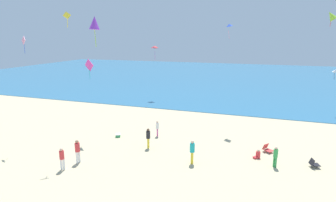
{
  "coord_description": "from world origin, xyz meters",
  "views": [
    {
      "loc": [
        4.82,
        -7.04,
        8.4
      ],
      "look_at": [
        0.0,
        7.25,
        4.86
      ],
      "focal_mm": 29.42,
      "sensor_mm": 36.0,
      "label": 1
    }
  ],
  "objects_px": {
    "person_6": "(78,150)",
    "person_7": "(62,157)",
    "person_1": "(157,127)",
    "person_5": "(148,137)",
    "person_4": "(258,155)",
    "kite_purple": "(94,23)",
    "kite_yellow": "(67,16)",
    "beach_chair_mid_beach": "(267,149)",
    "person_2": "(192,150)",
    "kite_white": "(335,71)",
    "kite_red": "(155,47)",
    "kite_blue": "(229,25)",
    "kite_pink": "(24,41)",
    "kite_lime": "(332,16)",
    "kite_magenta": "(89,65)",
    "cooler_box": "(118,135)",
    "beach_chair_near_camera": "(314,163)",
    "person_3": "(275,155)"
  },
  "relations": [
    {
      "from": "person_3",
      "to": "kite_lime",
      "type": "bearing_deg",
      "value": -152.46
    },
    {
      "from": "person_2",
      "to": "person_6",
      "type": "distance_m",
      "value": 7.75
    },
    {
      "from": "kite_magenta",
      "to": "kite_pink",
      "type": "distance_m",
      "value": 5.04
    },
    {
      "from": "kite_purple",
      "to": "person_5",
      "type": "bearing_deg",
      "value": 77.36
    },
    {
      "from": "person_6",
      "to": "person_7",
      "type": "distance_m",
      "value": 1.22
    },
    {
      "from": "person_5",
      "to": "kite_lime",
      "type": "relative_size",
      "value": 1.14
    },
    {
      "from": "person_2",
      "to": "kite_yellow",
      "type": "height_order",
      "value": "kite_yellow"
    },
    {
      "from": "person_5",
      "to": "person_2",
      "type": "bearing_deg",
      "value": 145.25
    },
    {
      "from": "person_2",
      "to": "kite_yellow",
      "type": "bearing_deg",
      "value": 0.72
    },
    {
      "from": "beach_chair_mid_beach",
      "to": "kite_yellow",
      "type": "distance_m",
      "value": 17.17
    },
    {
      "from": "person_5",
      "to": "kite_yellow",
      "type": "bearing_deg",
      "value": 9.58
    },
    {
      "from": "person_1",
      "to": "person_7",
      "type": "xyz_separation_m",
      "value": [
        -3.61,
        -7.73,
        0.08
      ]
    },
    {
      "from": "cooler_box",
      "to": "kite_purple",
      "type": "relative_size",
      "value": 0.38
    },
    {
      "from": "person_1",
      "to": "kite_pink",
      "type": "relative_size",
      "value": 1.05
    },
    {
      "from": "kite_blue",
      "to": "kite_pink",
      "type": "relative_size",
      "value": 1.06
    },
    {
      "from": "person_7",
      "to": "person_1",
      "type": "bearing_deg",
      "value": -50.77
    },
    {
      "from": "cooler_box",
      "to": "kite_yellow",
      "type": "distance_m",
      "value": 10.38
    },
    {
      "from": "person_1",
      "to": "person_4",
      "type": "relative_size",
      "value": 2.08
    },
    {
      "from": "kite_white",
      "to": "kite_red",
      "type": "relative_size",
      "value": 0.65
    },
    {
      "from": "person_4",
      "to": "kite_blue",
      "type": "distance_m",
      "value": 11.85
    },
    {
      "from": "kite_magenta",
      "to": "kite_yellow",
      "type": "relative_size",
      "value": 1.55
    },
    {
      "from": "kite_blue",
      "to": "kite_yellow",
      "type": "distance_m",
      "value": 13.76
    },
    {
      "from": "beach_chair_mid_beach",
      "to": "beach_chair_near_camera",
      "type": "distance_m",
      "value": 3.33
    },
    {
      "from": "person_5",
      "to": "person_1",
      "type": "bearing_deg",
      "value": -97.78
    },
    {
      "from": "person_2",
      "to": "person_5",
      "type": "height_order",
      "value": "person_2"
    },
    {
      "from": "kite_yellow",
      "to": "kite_magenta",
      "type": "bearing_deg",
      "value": 99.52
    },
    {
      "from": "person_1",
      "to": "kite_red",
      "type": "distance_m",
      "value": 16.72
    },
    {
      "from": "beach_chair_near_camera",
      "to": "kite_pink",
      "type": "relative_size",
      "value": 0.55
    },
    {
      "from": "person_1",
      "to": "kite_pink",
      "type": "distance_m",
      "value": 12.42
    },
    {
      "from": "person_5",
      "to": "person_6",
      "type": "distance_m",
      "value": 5.27
    },
    {
      "from": "kite_magenta",
      "to": "kite_red",
      "type": "xyz_separation_m",
      "value": [
        -0.58,
        16.24,
        0.92
      ]
    },
    {
      "from": "person_4",
      "to": "person_5",
      "type": "xyz_separation_m",
      "value": [
        -8.05,
        -0.79,
        0.67
      ]
    },
    {
      "from": "person_7",
      "to": "kite_pink",
      "type": "relative_size",
      "value": 1.15
    },
    {
      "from": "person_2",
      "to": "kite_yellow",
      "type": "relative_size",
      "value": 1.57
    },
    {
      "from": "cooler_box",
      "to": "beach_chair_near_camera",
      "type": "bearing_deg",
      "value": -3.72
    },
    {
      "from": "cooler_box",
      "to": "kite_blue",
      "type": "height_order",
      "value": "kite_blue"
    },
    {
      "from": "kite_pink",
      "to": "person_6",
      "type": "bearing_deg",
      "value": -20.43
    },
    {
      "from": "person_4",
      "to": "kite_purple",
      "type": "distance_m",
      "value": 13.89
    },
    {
      "from": "person_1",
      "to": "kite_purple",
      "type": "relative_size",
      "value": 0.82
    },
    {
      "from": "kite_blue",
      "to": "kite_yellow",
      "type": "height_order",
      "value": "kite_yellow"
    },
    {
      "from": "person_7",
      "to": "beach_chair_near_camera",
      "type": "bearing_deg",
      "value": -95.98
    },
    {
      "from": "person_6",
      "to": "kite_yellow",
      "type": "xyz_separation_m",
      "value": [
        -1.41,
        1.82,
        8.81
      ]
    },
    {
      "from": "kite_red",
      "to": "kite_magenta",
      "type": "bearing_deg",
      "value": -87.94
    },
    {
      "from": "person_7",
      "to": "kite_pink",
      "type": "distance_m",
      "value": 9.62
    },
    {
      "from": "person_4",
      "to": "kite_blue",
      "type": "height_order",
      "value": "kite_blue"
    },
    {
      "from": "person_1",
      "to": "person_5",
      "type": "distance_m",
      "value": 2.66
    },
    {
      "from": "person_6",
      "to": "kite_magenta",
      "type": "relative_size",
      "value": 1.0
    },
    {
      "from": "person_6",
      "to": "kite_pink",
      "type": "bearing_deg",
      "value": -1.83
    },
    {
      "from": "person_6",
      "to": "kite_lime",
      "type": "height_order",
      "value": "kite_lime"
    },
    {
      "from": "kite_blue",
      "to": "kite_purple",
      "type": "relative_size",
      "value": 0.83
    }
  ]
}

